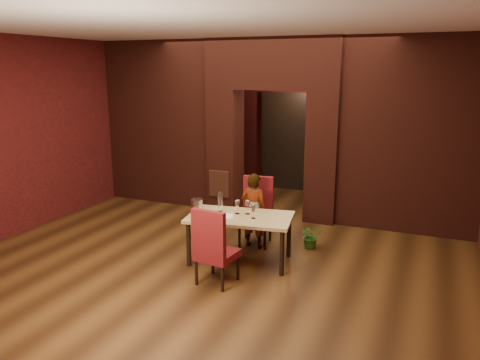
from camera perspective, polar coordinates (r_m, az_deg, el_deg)
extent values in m
plane|color=#4B2D12|center=(7.13, -1.46, -8.55)|extent=(8.00, 8.00, 0.00)
cube|color=silver|center=(6.63, -1.63, 18.01)|extent=(7.00, 8.00, 0.04)
cube|color=maroon|center=(10.44, 7.60, 7.46)|extent=(7.00, 0.04, 3.20)
cube|color=maroon|center=(8.73, -23.07, 5.33)|extent=(0.04, 8.00, 3.20)
cube|color=maroon|center=(8.96, -1.80, 3.67)|extent=(0.55, 0.55, 2.30)
cube|color=maroon|center=(8.36, 10.15, 2.75)|extent=(0.55, 0.55, 2.30)
cube|color=maroon|center=(8.47, 4.15, 13.95)|extent=(2.45, 0.55, 0.90)
cube|color=maroon|center=(9.56, -9.60, 6.84)|extent=(2.28, 0.35, 3.20)
cube|color=maroon|center=(8.10, 20.09, 5.04)|extent=(2.28, 0.35, 3.20)
cube|color=#A24E2F|center=(8.82, -2.57, -0.48)|extent=(0.40, 0.03, 0.50)
cube|color=black|center=(10.57, 5.32, 4.58)|extent=(0.90, 0.08, 2.10)
cube|color=black|center=(10.53, 5.26, 4.55)|extent=(1.02, 0.04, 2.22)
cube|color=tan|center=(6.64, 0.00, -7.16)|extent=(1.55, 1.03, 0.67)
cube|color=maroon|center=(7.21, 1.87, -3.91)|extent=(0.53, 0.53, 1.04)
cube|color=maroon|center=(5.95, -2.81, -7.94)|extent=(0.51, 0.51, 1.01)
imported|color=beige|center=(7.09, 1.70, -3.73)|extent=(0.45, 0.32, 1.16)
cube|color=silver|center=(6.52, -2.23, -4.40)|extent=(0.39, 0.35, 0.00)
cylinder|color=#B4B5BC|center=(6.62, -5.26, -3.23)|extent=(0.17, 0.17, 0.21)
cylinder|color=white|center=(6.69, -2.43, -2.60)|extent=(0.07, 0.07, 0.30)
imported|color=#2B661E|center=(7.24, 8.64, -6.78)|extent=(0.45, 0.44, 0.37)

